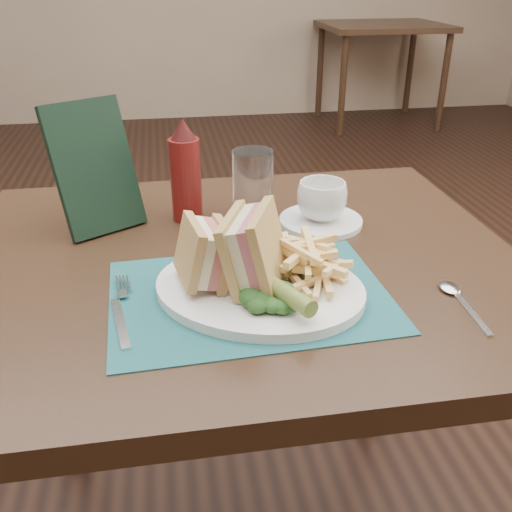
{
  "coord_description": "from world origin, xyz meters",
  "views": [
    {
      "loc": [
        -0.11,
        -1.31,
        1.18
      ],
      "look_at": [
        0.01,
        -0.59,
        0.8
      ],
      "focal_mm": 40.0,
      "sensor_mm": 36.0,
      "label": 1
    }
  ],
  "objects_px": {
    "table_bg_right": "(379,75)",
    "sandwich_half_b": "(239,247)",
    "table_main": "(244,428)",
    "check_presenter": "(94,168)",
    "sandwich_half_a": "(190,255)",
    "coffee_cup": "(322,201)",
    "drinking_glass": "(253,186)",
    "placemat": "(250,295)",
    "saucer": "(321,221)",
    "ketchup_bottle": "(185,170)",
    "plate": "(259,289)"
  },
  "relations": [
    {
      "from": "sandwich_half_b",
      "to": "ketchup_bottle",
      "type": "height_order",
      "value": "ketchup_bottle"
    },
    {
      "from": "drinking_glass",
      "to": "ketchup_bottle",
      "type": "bearing_deg",
      "value": 168.71
    },
    {
      "from": "plate",
      "to": "sandwich_half_a",
      "type": "distance_m",
      "value": 0.11
    },
    {
      "from": "coffee_cup",
      "to": "drinking_glass",
      "type": "height_order",
      "value": "drinking_glass"
    },
    {
      "from": "sandwich_half_a",
      "to": "placemat",
      "type": "bearing_deg",
      "value": -20.53
    },
    {
      "from": "drinking_glass",
      "to": "check_presenter",
      "type": "bearing_deg",
      "value": 177.23
    },
    {
      "from": "sandwich_half_a",
      "to": "check_presenter",
      "type": "bearing_deg",
      "value": 109.51
    },
    {
      "from": "sandwich_half_a",
      "to": "ketchup_bottle",
      "type": "xyz_separation_m",
      "value": [
        0.01,
        0.27,
        0.03
      ]
    },
    {
      "from": "table_bg_right",
      "to": "check_presenter",
      "type": "height_order",
      "value": "check_presenter"
    },
    {
      "from": "table_bg_right",
      "to": "sandwich_half_b",
      "type": "height_order",
      "value": "sandwich_half_b"
    },
    {
      "from": "table_main",
      "to": "coffee_cup",
      "type": "height_order",
      "value": "coffee_cup"
    },
    {
      "from": "saucer",
      "to": "drinking_glass",
      "type": "distance_m",
      "value": 0.14
    },
    {
      "from": "saucer",
      "to": "coffee_cup",
      "type": "xyz_separation_m",
      "value": [
        0.0,
        0.0,
        0.04
      ]
    },
    {
      "from": "drinking_glass",
      "to": "check_presenter",
      "type": "distance_m",
      "value": 0.28
    },
    {
      "from": "placemat",
      "to": "drinking_glass",
      "type": "bearing_deg",
      "value": 79.87
    },
    {
      "from": "table_main",
      "to": "sandwich_half_b",
      "type": "relative_size",
      "value": 7.79
    },
    {
      "from": "table_bg_right",
      "to": "sandwich_half_b",
      "type": "relative_size",
      "value": 7.79
    },
    {
      "from": "table_main",
      "to": "check_presenter",
      "type": "bearing_deg",
      "value": 146.3
    },
    {
      "from": "placemat",
      "to": "coffee_cup",
      "type": "bearing_deg",
      "value": 53.82
    },
    {
      "from": "check_presenter",
      "to": "sandwich_half_b",
      "type": "bearing_deg",
      "value": -82.48
    },
    {
      "from": "drinking_glass",
      "to": "table_bg_right",
      "type": "bearing_deg",
      "value": 65.72
    },
    {
      "from": "plate",
      "to": "sandwich_half_b",
      "type": "xyz_separation_m",
      "value": [
        -0.03,
        0.01,
        0.06
      ]
    },
    {
      "from": "table_main",
      "to": "table_bg_right",
      "type": "relative_size",
      "value": 1.0
    },
    {
      "from": "check_presenter",
      "to": "saucer",
      "type": "bearing_deg",
      "value": -38.41
    },
    {
      "from": "table_main",
      "to": "placemat",
      "type": "distance_m",
      "value": 0.4
    },
    {
      "from": "table_bg_right",
      "to": "sandwich_half_a",
      "type": "relative_size",
      "value": 9.66
    },
    {
      "from": "plate",
      "to": "sandwich_half_a",
      "type": "height_order",
      "value": "sandwich_half_a"
    },
    {
      "from": "check_presenter",
      "to": "table_main",
      "type": "bearing_deg",
      "value": -64.45
    },
    {
      "from": "table_bg_right",
      "to": "saucer",
      "type": "xyz_separation_m",
      "value": [
        -1.43,
        -3.47,
        0.38
      ]
    },
    {
      "from": "plate",
      "to": "table_bg_right",
      "type": "bearing_deg",
      "value": 91.59
    },
    {
      "from": "table_main",
      "to": "plate",
      "type": "relative_size",
      "value": 3.0
    },
    {
      "from": "table_bg_right",
      "to": "plate",
      "type": "xyz_separation_m",
      "value": [
        -1.58,
        -3.7,
        0.38
      ]
    },
    {
      "from": "sandwich_half_b",
      "to": "saucer",
      "type": "xyz_separation_m",
      "value": [
        0.18,
        0.22,
        -0.07
      ]
    },
    {
      "from": "table_main",
      "to": "ketchup_bottle",
      "type": "distance_m",
      "value": 0.5
    },
    {
      "from": "coffee_cup",
      "to": "ketchup_bottle",
      "type": "xyz_separation_m",
      "value": [
        -0.24,
        0.06,
        0.05
      ]
    },
    {
      "from": "drinking_glass",
      "to": "ketchup_bottle",
      "type": "distance_m",
      "value": 0.12
    },
    {
      "from": "placemat",
      "to": "sandwich_half_a",
      "type": "height_order",
      "value": "sandwich_half_a"
    },
    {
      "from": "sandwich_half_b",
      "to": "saucer",
      "type": "bearing_deg",
      "value": 73.03
    },
    {
      "from": "sandwich_half_a",
      "to": "check_presenter",
      "type": "height_order",
      "value": "check_presenter"
    },
    {
      "from": "plate",
      "to": "saucer",
      "type": "height_order",
      "value": "plate"
    },
    {
      "from": "placemat",
      "to": "ketchup_bottle",
      "type": "height_order",
      "value": "ketchup_bottle"
    },
    {
      "from": "table_main",
      "to": "saucer",
      "type": "xyz_separation_m",
      "value": [
        0.16,
        0.1,
        0.38
      ]
    },
    {
      "from": "ketchup_bottle",
      "to": "placemat",
      "type": "bearing_deg",
      "value": -76.35
    },
    {
      "from": "placemat",
      "to": "saucer",
      "type": "xyz_separation_m",
      "value": [
        0.17,
        0.23,
        0.0
      ]
    },
    {
      "from": "ketchup_bottle",
      "to": "table_bg_right",
      "type": "bearing_deg",
      "value": 63.96
    },
    {
      "from": "sandwich_half_a",
      "to": "drinking_glass",
      "type": "distance_m",
      "value": 0.28
    },
    {
      "from": "sandwich_half_a",
      "to": "coffee_cup",
      "type": "height_order",
      "value": "sandwich_half_a"
    },
    {
      "from": "sandwich_half_b",
      "to": "saucer",
      "type": "height_order",
      "value": "sandwich_half_b"
    },
    {
      "from": "saucer",
      "to": "coffee_cup",
      "type": "relative_size",
      "value": 1.69
    },
    {
      "from": "sandwich_half_b",
      "to": "table_main",
      "type": "bearing_deg",
      "value": 103.44
    }
  ]
}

